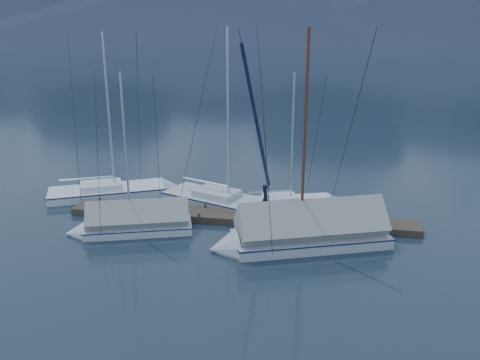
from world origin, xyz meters
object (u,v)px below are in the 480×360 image
object	(u,v)px
sailboat_open_mid	(237,206)
sailboat_covered_far	(128,224)
sailboat_open_right	(298,203)
sailboat_open_left	(124,191)
sailboat_covered_near	(297,235)
person	(265,199)

from	to	relation	value
sailboat_open_mid	sailboat_covered_far	bearing A→B (deg)	-139.56
sailboat_open_mid	sailboat_open_right	distance (m)	3.42
sailboat_open_left	sailboat_covered_far	xyz separation A→B (m)	(2.35, -5.31, 0.24)
sailboat_covered_far	sailboat_open_right	bearing A→B (deg)	32.47
sailboat_open_left	sailboat_open_right	bearing A→B (deg)	-1.38
sailboat_open_mid	sailboat_covered_far	distance (m)	6.18
sailboat_covered_near	sailboat_covered_far	xyz separation A→B (m)	(-8.22, 0.15, -0.12)
sailboat_open_right	sailboat_covered_far	size ratio (longest dim) A/B	0.95
sailboat_open_mid	sailboat_open_right	world-z (taller)	sailboat_open_mid
sailboat_covered_near	person	bearing A→B (deg)	121.52
sailboat_open_mid	sailboat_open_left	bearing A→B (deg)	169.51
sailboat_open_left	sailboat_open_right	size ratio (longest dim) A/B	1.27
sailboat_open_left	person	size ratio (longest dim) A/B	6.69
sailboat_covered_near	person	xyz separation A→B (m)	(-1.84, 3.00, 0.57)
sailboat_open_mid	sailboat_covered_far	size ratio (longest dim) A/B	1.24
sailboat_open_mid	person	size ratio (longest dim) A/B	6.89
sailboat_open_right	person	world-z (taller)	sailboat_open_right
person	sailboat_open_right	bearing A→B (deg)	-56.87
sailboat_open_mid	sailboat_covered_near	distance (m)	5.45
sailboat_open_mid	sailboat_covered_near	xyz separation A→B (m)	(3.51, -4.16, 0.35)
person	sailboat_open_mid	bearing A→B (deg)	33.99
sailboat_open_left	sailboat_covered_near	world-z (taller)	sailboat_covered_near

